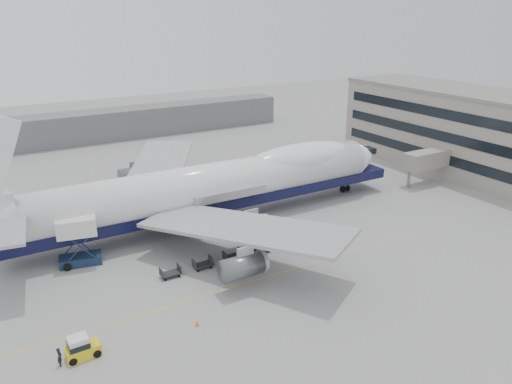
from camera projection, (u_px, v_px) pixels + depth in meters
ground at (256, 253)px, 64.19m from camera, size 260.00×260.00×0.00m
apron_line at (281, 273)px, 59.34m from camera, size 60.00×0.15×0.01m
terminal at (512, 142)px, 86.49m from camera, size 24.20×70.40×15.60m
hangar at (63, 130)px, 114.68m from camera, size 110.00×8.00×7.00m
airliner at (217, 184)px, 72.25m from camera, size 67.00×55.30×19.98m
catering_truck at (78, 238)px, 60.27m from camera, size 5.36×4.15×6.09m
baggage_tug at (81, 348)px, 44.59m from camera, size 2.99×1.68×2.16m
ground_worker at (60, 357)px, 43.55m from camera, size 0.53×0.72×1.81m
traffic_cone at (197, 323)px, 49.24m from camera, size 0.42×0.42×0.62m
dolly_0 at (170, 273)px, 58.21m from camera, size 2.30×1.35×1.30m
dolly_1 at (203, 264)px, 60.20m from camera, size 2.30×1.35×1.30m
dolly_2 at (233, 256)px, 62.18m from camera, size 2.30×1.35×1.30m
dolly_3 at (261, 248)px, 64.17m from camera, size 2.30×1.35×1.30m
dolly_4 at (288, 241)px, 66.15m from camera, size 2.30×1.35×1.30m
dolly_5 at (313, 235)px, 68.14m from camera, size 2.30×1.35×1.30m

